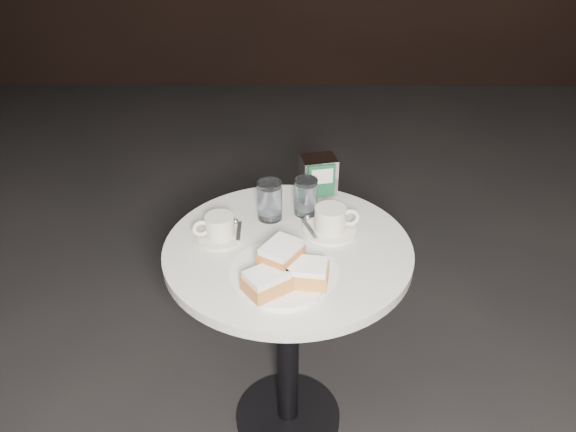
{
  "coord_description": "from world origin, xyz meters",
  "views": [
    {
      "loc": [
        0.01,
        -1.29,
        1.65
      ],
      "look_at": [
        0.0,
        0.02,
        0.83
      ],
      "focal_mm": 35.0,
      "sensor_mm": 36.0,
      "label": 1
    }
  ],
  "objects_px": {
    "coffee_cup_left": "(219,229)",
    "coffee_cup_right": "(331,222)",
    "beignet_plate": "(285,274)",
    "water_glass_left": "(270,201)",
    "water_glass_right": "(306,197)",
    "cafe_table": "(288,299)",
    "napkin_dispenser": "(318,176)"
  },
  "relations": [
    {
      "from": "coffee_cup_left",
      "to": "water_glass_left",
      "type": "xyz_separation_m",
      "value": [
        0.14,
        0.11,
        0.03
      ]
    },
    {
      "from": "coffee_cup_left",
      "to": "beignet_plate",
      "type": "bearing_deg",
      "value": -64.86
    },
    {
      "from": "cafe_table",
      "to": "water_glass_left",
      "type": "height_order",
      "value": "water_glass_left"
    },
    {
      "from": "coffee_cup_left",
      "to": "napkin_dispenser",
      "type": "xyz_separation_m",
      "value": [
        0.29,
        0.26,
        0.03
      ]
    },
    {
      "from": "coffee_cup_right",
      "to": "beignet_plate",
      "type": "bearing_deg",
      "value": -122.76
    },
    {
      "from": "coffee_cup_right",
      "to": "water_glass_left",
      "type": "height_order",
      "value": "water_glass_left"
    },
    {
      "from": "coffee_cup_left",
      "to": "napkin_dispenser",
      "type": "relative_size",
      "value": 1.38
    },
    {
      "from": "beignet_plate",
      "to": "water_glass_left",
      "type": "relative_size",
      "value": 2.19
    },
    {
      "from": "coffee_cup_left",
      "to": "napkin_dispenser",
      "type": "distance_m",
      "value": 0.39
    },
    {
      "from": "water_glass_left",
      "to": "water_glass_right",
      "type": "relative_size",
      "value": 1.05
    },
    {
      "from": "coffee_cup_right",
      "to": "water_glass_left",
      "type": "bearing_deg",
      "value": 151.69
    },
    {
      "from": "water_glass_left",
      "to": "water_glass_right",
      "type": "distance_m",
      "value": 0.11
    },
    {
      "from": "coffee_cup_left",
      "to": "coffee_cup_right",
      "type": "height_order",
      "value": "coffee_cup_right"
    },
    {
      "from": "napkin_dispenser",
      "to": "beignet_plate",
      "type": "bearing_deg",
      "value": -114.36
    },
    {
      "from": "beignet_plate",
      "to": "cafe_table",
      "type": "bearing_deg",
      "value": 87.75
    },
    {
      "from": "beignet_plate",
      "to": "coffee_cup_right",
      "type": "distance_m",
      "value": 0.28
    },
    {
      "from": "coffee_cup_left",
      "to": "water_glass_left",
      "type": "height_order",
      "value": "water_glass_left"
    },
    {
      "from": "coffee_cup_right",
      "to": "water_glass_right",
      "type": "height_order",
      "value": "water_glass_right"
    },
    {
      "from": "coffee_cup_right",
      "to": "water_glass_right",
      "type": "distance_m",
      "value": 0.13
    },
    {
      "from": "water_glass_left",
      "to": "water_glass_right",
      "type": "bearing_deg",
      "value": 14.65
    },
    {
      "from": "water_glass_left",
      "to": "napkin_dispenser",
      "type": "xyz_separation_m",
      "value": [
        0.15,
        0.15,
        0.01
      ]
    },
    {
      "from": "water_glass_right",
      "to": "cafe_table",
      "type": "bearing_deg",
      "value": -106.73
    },
    {
      "from": "beignet_plate",
      "to": "water_glass_right",
      "type": "bearing_deg",
      "value": 80.4
    },
    {
      "from": "coffee_cup_left",
      "to": "water_glass_left",
      "type": "bearing_deg",
      "value": 22.04
    },
    {
      "from": "beignet_plate",
      "to": "coffee_cup_right",
      "type": "height_order",
      "value": "beignet_plate"
    },
    {
      "from": "coffee_cup_left",
      "to": "coffee_cup_right",
      "type": "xyz_separation_m",
      "value": [
        0.32,
        0.03,
        0.0
      ]
    },
    {
      "from": "napkin_dispenser",
      "to": "cafe_table",
      "type": "bearing_deg",
      "value": -119.96
    },
    {
      "from": "beignet_plate",
      "to": "water_glass_left",
      "type": "xyz_separation_m",
      "value": [
        -0.05,
        0.32,
        0.02
      ]
    },
    {
      "from": "cafe_table",
      "to": "water_glass_right",
      "type": "relative_size",
      "value": 6.52
    },
    {
      "from": "water_glass_right",
      "to": "coffee_cup_left",
      "type": "bearing_deg",
      "value": -150.76
    },
    {
      "from": "cafe_table",
      "to": "coffee_cup_left",
      "type": "xyz_separation_m",
      "value": [
        -0.19,
        0.04,
        0.23
      ]
    },
    {
      "from": "water_glass_right",
      "to": "napkin_dispenser",
      "type": "relative_size",
      "value": 0.9
    }
  ]
}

